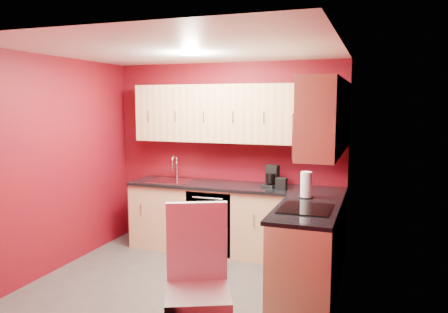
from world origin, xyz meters
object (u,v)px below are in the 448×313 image
Objects in this scene: microwave at (319,135)px; dining_chair at (198,286)px; coffee_maker at (270,176)px; paper_towel at (306,185)px; sink at (171,178)px; napkin_holder at (281,184)px.

microwave is 1.89m from dining_chair.
paper_towel reaches higher than coffee_maker.
dining_chair is at bearing -74.45° from coffee_maker.
sink is at bearing 95.91° from dining_chair.
napkin_holder is at bearing 133.40° from paper_towel.
dining_chair is at bearing -116.37° from microwave.
sink is at bearing 166.14° from paper_towel.
paper_towel is at bearing -28.95° from coffee_maker.
napkin_holder is at bearing 121.25° from microwave.
coffee_maker is (-0.72, 1.04, -0.62)m from microwave.
paper_towel is at bearing -46.60° from napkin_holder.
dining_chair is (-0.14, -2.32, -0.38)m from napkin_holder.
coffee_maker is 0.23× the size of dining_chair.
coffee_maker is at bearing 1.64° from sink.
napkin_holder is at bearing -21.87° from coffee_maker.
coffee_maker is at bearing 66.40° from dining_chair.
paper_towel reaches higher than dining_chair.
sink reaches higher than dining_chair.
coffee_maker is at bearing 136.21° from paper_towel.
sink is at bearing 154.40° from microwave.
sink is at bearing -163.53° from coffee_maker.
sink is 1.96m from paper_towel.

